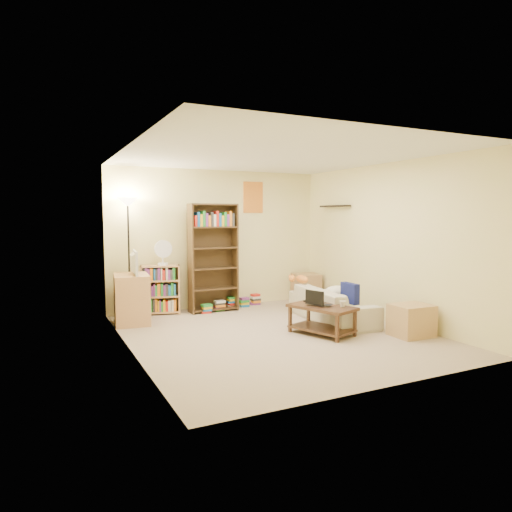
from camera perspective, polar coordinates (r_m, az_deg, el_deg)
name	(u,v)px	position (r m, az deg, el deg)	size (l,w,h in m)	color
room	(276,219)	(6.35, 2.55, 4.60)	(4.50, 4.54, 2.52)	tan
sofa	(332,304)	(7.42, 9.47, -5.99)	(0.87, 1.85, 0.52)	beige
navy_pillow	(350,293)	(7.10, 11.66, -4.58)	(0.34, 0.10, 0.31)	navy
cream_blanket	(338,292)	(7.49, 10.18, -4.45)	(0.48, 0.34, 0.21)	silver
tabby_cat	(300,279)	(7.86, 5.55, -2.88)	(0.41, 0.18, 0.14)	orange
coffee_table	(322,316)	(6.56, 8.24, -7.44)	(0.79, 1.04, 0.41)	#482E1B
laptop	(320,304)	(6.57, 8.02, -5.97)	(0.42, 0.44, 0.03)	black
laptop_screen	(315,298)	(6.45, 7.33, -5.20)	(0.01, 0.31, 0.20)	white
mug	(343,304)	(6.47, 10.79, -5.92)	(0.11, 0.11, 0.09)	silver
tv_remote	(309,301)	(6.78, 6.65, -5.65)	(0.05, 0.16, 0.02)	black
tv_stand	(132,299)	(7.38, -15.28, -5.19)	(0.51, 0.72, 0.77)	tan
television	(131,263)	(7.30, -15.38, -0.80)	(0.16, 0.65, 0.37)	black
tall_bookshelf	(213,255)	(7.97, -5.36, 0.14)	(0.85, 0.28, 1.88)	#422F19
short_bookshelf	(160,290)	(7.96, -11.86, -4.13)	(0.69, 0.41, 0.84)	tan
desk_fan	(163,252)	(7.85, -11.54, 0.55)	(0.30, 0.17, 0.43)	white
floor_lamp	(128,222)	(7.75, -15.69, 4.10)	(0.33, 0.33, 1.97)	black
side_table	(306,288)	(8.99, 6.28, -3.95)	(0.48, 0.48, 0.54)	tan
end_cabinet	(411,320)	(6.76, 18.85, -7.62)	(0.53, 0.44, 0.44)	tan
book_stacks	(233,303)	(8.29, -2.89, -5.93)	(1.26, 0.45, 0.22)	red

